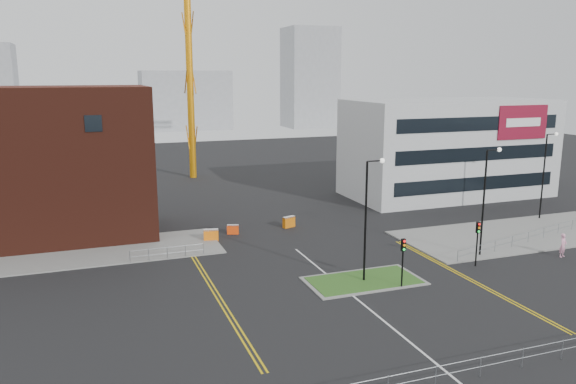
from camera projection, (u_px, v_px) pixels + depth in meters
name	position (u px, v px, depth m)	size (l,w,h in m)	color
ground	(396.00, 331.00, 33.60)	(200.00, 200.00, 0.00)	black
pavement_left	(53.00, 256.00, 47.17)	(28.00, 8.00, 0.12)	slate
pavement_right	(521.00, 234.00, 53.79)	(24.00, 10.00, 0.12)	slate
island_kerb	(364.00, 281.00, 41.61)	(8.60, 4.60, 0.08)	slate
grass_island	(364.00, 281.00, 41.61)	(8.00, 4.00, 0.12)	#29511B
brick_building	(14.00, 168.00, 50.30)	(24.20, 10.07, 14.24)	#471B11
office_block	(447.00, 148.00, 70.44)	(25.00, 12.20, 12.00)	#B6B8BB
streetlamp_island	(369.00, 210.00, 40.58)	(1.46, 0.36, 9.18)	black
streetlamp_right_near	(486.00, 193.00, 46.42)	(1.46, 0.36, 9.18)	black
streetlamp_right_far	(546.00, 169.00, 58.44)	(1.46, 0.36, 9.18)	black
traffic_light_island	(403.00, 253.00, 39.90)	(0.28, 0.33, 3.65)	black
traffic_light_right	(478.00, 235.00, 44.40)	(0.28, 0.33, 3.65)	black
railing_front	(459.00, 367.00, 27.91)	(24.05, 0.05, 1.10)	gray
railing_left	(167.00, 251.00, 46.35)	(6.05, 0.05, 1.10)	gray
railing_right	(529.00, 235.00, 50.84)	(19.05, 5.05, 1.10)	gray
centre_line	(380.00, 317.00, 35.44)	(0.15, 30.00, 0.01)	silver
yellow_left_a	(212.00, 291.00, 39.80)	(0.12, 24.00, 0.01)	gold
yellow_left_b	(216.00, 290.00, 39.90)	(0.12, 24.00, 0.01)	gold
yellow_right_a	(465.00, 278.00, 42.28)	(0.12, 20.00, 0.01)	gold
yellow_right_b	(468.00, 278.00, 42.38)	(0.12, 20.00, 0.01)	gold
skyline_b	(186.00, 100.00, 154.90)	(24.00, 12.00, 16.00)	gray
skyline_c	(310.00, 78.00, 160.72)	(14.00, 12.00, 28.00)	gray
skyline_d	(116.00, 107.00, 158.53)	(30.00, 12.00, 12.00)	gray
pedestrian	(563.00, 245.00, 47.03)	(0.73, 0.48, 2.01)	#F8A1C4
barrier_left	(211.00, 235.00, 51.58)	(1.39, 0.66, 1.12)	orange
barrier_mid	(233.00, 229.00, 53.84)	(1.15, 0.72, 0.92)	#FE460E
barrier_right	(289.00, 221.00, 56.19)	(1.39, 0.89, 1.11)	orange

